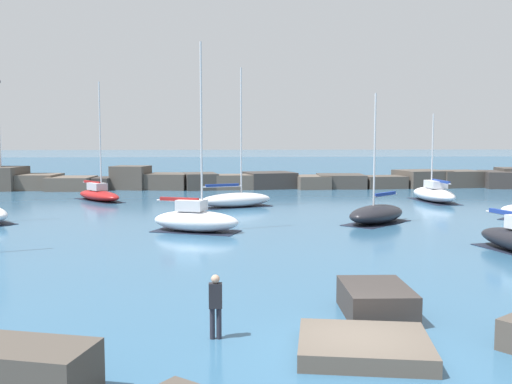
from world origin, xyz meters
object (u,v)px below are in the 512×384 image
(sailboat_moored_6, at_px, (434,194))
(sailboat_moored_2, at_px, (236,199))
(sailboat_moored_0, at_px, (195,219))
(sailboat_moored_3, at_px, (99,194))
(person_on_rocks, at_px, (216,303))
(sailboat_moored_4, at_px, (377,214))

(sailboat_moored_6, bearing_deg, sailboat_moored_2, -170.14)
(sailboat_moored_0, bearing_deg, sailboat_moored_6, 36.90)
(sailboat_moored_3, relative_size, person_on_rocks, 5.88)
(sailboat_moored_2, bearing_deg, sailboat_moored_3, 154.87)
(sailboat_moored_0, xyz_separation_m, sailboat_moored_2, (2.75, 12.12, -0.10))
(sailboat_moored_0, height_order, sailboat_moored_2, sailboat_moored_2)
(sailboat_moored_2, xyz_separation_m, sailboat_moored_3, (-12.03, 5.65, -0.04))
(sailboat_moored_2, xyz_separation_m, person_on_rocks, (-1.46, -30.43, 0.37))
(sailboat_moored_0, bearing_deg, sailboat_moored_3, 117.59)
(sailboat_moored_2, relative_size, sailboat_moored_6, 1.44)
(sailboat_moored_6, distance_m, person_on_rocks, 38.42)
(person_on_rocks, bearing_deg, sailboat_moored_6, 60.57)
(person_on_rocks, bearing_deg, sailboat_moored_2, 87.26)
(sailboat_moored_6, bearing_deg, sailboat_moored_0, -143.10)
(sailboat_moored_2, distance_m, sailboat_moored_3, 13.29)
(sailboat_moored_0, relative_size, sailboat_moored_6, 1.43)
(sailboat_moored_2, xyz_separation_m, sailboat_moored_4, (8.83, -9.49, -0.01))
(sailboat_moored_4, bearing_deg, person_on_rocks, -116.16)
(sailboat_moored_2, height_order, sailboat_moored_6, sailboat_moored_2)
(sailboat_moored_0, distance_m, sailboat_moored_4, 11.87)
(sailboat_moored_3, height_order, sailboat_moored_6, sailboat_moored_3)
(sailboat_moored_2, relative_size, sailboat_moored_4, 1.33)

